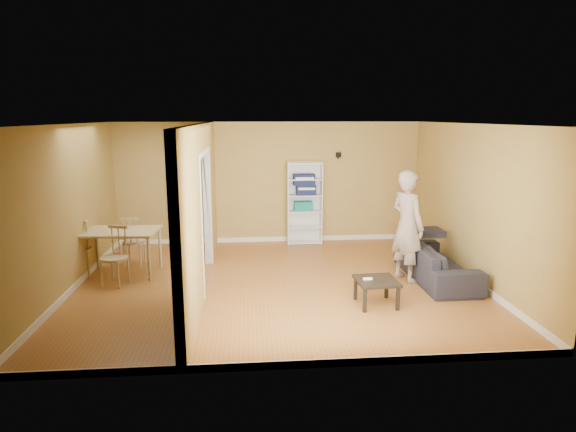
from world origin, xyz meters
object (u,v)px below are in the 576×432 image
object	(u,v)px
bookshelf	(304,203)
chair_left	(77,248)
chair_near	(114,256)
person	(408,216)
dining_table	(121,235)
sofa	(436,256)
chair_far	(134,240)
coffee_table	(377,283)

from	to	relation	value
bookshelf	chair_left	bearing A→B (deg)	-155.73
chair_left	chair_near	size ratio (longest dim) A/B	1.01
person	dining_table	bearing A→B (deg)	57.77
sofa	chair_far	xyz separation A→B (m)	(-5.28, 1.24, 0.07)
bookshelf	chair_near	distance (m)	4.19
sofa	dining_table	distance (m)	5.42
bookshelf	chair_far	distance (m)	3.61
bookshelf	chair_near	size ratio (longest dim) A/B	1.83
sofa	chair_far	size ratio (longest dim) A/B	2.25
person	chair_near	size ratio (longest dim) A/B	2.26
chair_near	person	bearing A→B (deg)	15.71
chair_left	chair_far	xyz separation A→B (m)	(0.83, 0.55, -0.02)
person	bookshelf	bearing A→B (deg)	4.96
bookshelf	chair_left	xyz separation A→B (m)	(-4.16, -1.87, -0.40)
dining_table	chair_near	world-z (taller)	chair_near
sofa	dining_table	size ratio (longest dim) A/B	1.67
sofa	coffee_table	world-z (taller)	sofa
coffee_table	dining_table	size ratio (longest dim) A/B	0.46
sofa	chair_left	size ratio (longest dim) A/B	2.14
person	chair_near	world-z (taller)	person
chair_near	chair_left	bearing A→B (deg)	161.92
chair_left	dining_table	bearing A→B (deg)	73.25
coffee_table	chair_far	world-z (taller)	chair_far
sofa	coffee_table	distance (m)	1.68
bookshelf	dining_table	world-z (taller)	bookshelf
coffee_table	chair_left	xyz separation A→B (m)	(-4.80, 1.75, 0.16)
sofa	person	xyz separation A→B (m)	(-0.53, -0.02, 0.70)
sofa	person	size ratio (longest dim) A/B	0.95
bookshelf	chair_far	bearing A→B (deg)	-158.26
dining_table	chair_left	bearing A→B (deg)	-178.98
sofa	bookshelf	world-z (taller)	bookshelf
person	bookshelf	world-z (taller)	person
sofa	person	distance (m)	0.88
coffee_table	chair_left	distance (m)	5.11
dining_table	chair_left	xyz separation A→B (m)	(-0.74, -0.01, -0.22)
sofa	dining_table	bearing A→B (deg)	82.20
chair_near	sofa	bearing A→B (deg)	16.07
coffee_table	bookshelf	bearing A→B (deg)	99.99
sofa	chair_left	world-z (taller)	chair_left
chair_left	person	bearing A→B (deg)	64.96
person	chair_left	world-z (taller)	person
chair_near	chair_far	distance (m)	1.09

